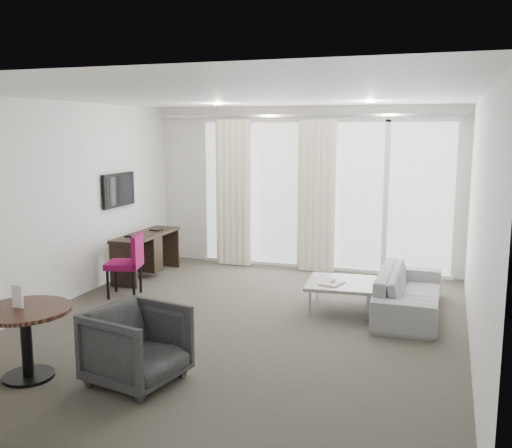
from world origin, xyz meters
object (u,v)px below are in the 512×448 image
(round_table, at_px, (27,343))
(tub_armchair, at_px, (137,346))
(sofa, at_px, (409,292))
(rattan_chair_a, at_px, (388,235))
(desk_chair, at_px, (124,265))
(coffee_table, at_px, (341,296))
(desk, at_px, (147,255))
(rattan_chair_b, at_px, (435,226))

(round_table, bearing_deg, tub_armchair, 13.27)
(sofa, relative_size, rattan_chair_a, 2.19)
(desk_chair, distance_m, coffee_table, 2.93)
(sofa, bearing_deg, desk, 82.15)
(round_table, distance_m, tub_armchair, 1.03)
(desk_chair, relative_size, rattan_chair_a, 1.01)
(coffee_table, height_order, sofa, sofa)
(round_table, xyz_separation_m, tub_armchair, (1.00, 0.24, 0.02))
(tub_armchair, relative_size, rattan_chair_a, 0.90)
(rattan_chair_a, relative_size, rattan_chair_b, 0.96)
(sofa, bearing_deg, desk_chair, 97.41)
(tub_armchair, bearing_deg, rattan_chair_b, -7.56)
(tub_armchair, height_order, sofa, tub_armchair)
(desk, distance_m, desk_chair, 1.06)
(rattan_chair_b, bearing_deg, desk_chair, -107.54)
(desk, bearing_deg, sofa, -7.85)
(desk, xyz_separation_m, rattan_chair_a, (3.38, 2.38, 0.09))
(rattan_chair_b, bearing_deg, coffee_table, -80.24)
(round_table, xyz_separation_m, rattan_chair_a, (2.58, 5.95, 0.09))
(desk, xyz_separation_m, coffee_table, (3.14, -0.72, -0.15))
(round_table, bearing_deg, coffee_table, 50.66)
(rattan_chair_a, bearing_deg, desk_chair, -156.89)
(desk_chair, distance_m, rattan_chair_a, 4.63)
(round_table, height_order, rattan_chair_b, rattan_chair_b)
(desk, distance_m, rattan_chair_b, 5.45)
(desk_chair, height_order, sofa, desk_chair)
(desk_chair, bearing_deg, rattan_chair_b, 33.76)
(desk, height_order, tub_armchair, tub_armchair)
(desk, bearing_deg, desk_chair, -76.97)
(desk_chair, relative_size, round_table, 1.04)
(round_table, relative_size, rattan_chair_a, 0.98)
(desk_chair, distance_m, tub_armchair, 2.79)
(round_table, height_order, sofa, round_table)
(desk, relative_size, round_table, 1.73)
(desk_chair, bearing_deg, round_table, -93.34)
(desk, relative_size, desk_chair, 1.67)
(desk_chair, xyz_separation_m, coffee_table, (2.90, 0.31, -0.24))
(sofa, bearing_deg, rattan_chair_b, -2.65)
(tub_armchair, relative_size, coffee_table, 0.92)
(desk_chair, bearing_deg, desk, 87.30)
(tub_armchair, relative_size, rattan_chair_b, 0.86)
(desk_chair, height_order, rattan_chair_b, rattan_chair_b)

